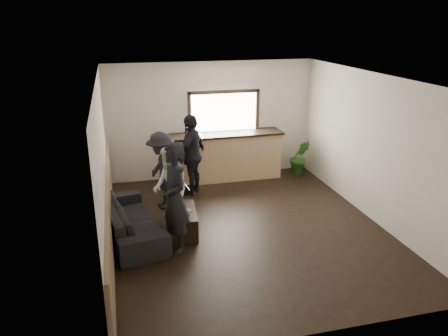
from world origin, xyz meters
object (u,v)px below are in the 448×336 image
object	(u,v)px
sofa	(130,220)
cup_b	(188,212)
person_c	(162,171)
person_d	(192,155)
cup_a	(174,204)
bar_counter	(226,153)
person_b	(170,187)
potted_plant	(300,157)
coffee_table	(181,221)
person_a	(174,198)

from	to	relation	value
sofa	cup_b	size ratio (longest dim) A/B	23.89
person_c	person_d	world-z (taller)	person_d
cup_a	cup_b	bearing A→B (deg)	-61.87
bar_counter	person_b	distance (m)	2.75
cup_b	potted_plant	bearing A→B (deg)	38.14
potted_plant	person_c	world-z (taller)	person_c
cup_b	potted_plant	xyz separation A→B (m)	(3.26, 2.56, -0.03)
coffee_table	person_a	world-z (taller)	person_a
bar_counter	potted_plant	xyz separation A→B (m)	(1.85, -0.18, -0.19)
cup_a	potted_plant	size ratio (longest dim) A/B	0.14
coffee_table	person_a	bearing A→B (deg)	-107.23
coffee_table	cup_a	bearing A→B (deg)	114.46
sofa	coffee_table	xyz separation A→B (m)	(0.91, -0.08, -0.10)
cup_b	potted_plant	world-z (taller)	potted_plant
potted_plant	person_b	bearing A→B (deg)	-150.03
person_b	person_d	xyz separation A→B (m)	(0.68, 1.47, 0.13)
person_a	person_b	bearing A→B (deg)	163.46
person_b	person_c	size ratio (longest dim) A/B	0.96
coffee_table	person_b	size ratio (longest dim) A/B	0.63
person_c	person_d	distance (m)	0.97
person_d	person_b	bearing A→B (deg)	11.07
bar_counter	person_a	xyz separation A→B (m)	(-1.70, -3.15, 0.30)
potted_plant	person_d	xyz separation A→B (m)	(-2.82, -0.55, 0.45)
person_b	person_d	distance (m)	1.62
bar_counter	cup_b	distance (m)	3.08
person_a	person_d	xyz separation A→B (m)	(0.73, 2.42, -0.04)
coffee_table	person_d	xyz separation A→B (m)	(0.55, 1.83, 0.68)
person_b	bar_counter	bearing A→B (deg)	135.21
potted_plant	coffee_table	bearing A→B (deg)	-144.68
sofa	coffee_table	bearing A→B (deg)	-105.30
bar_counter	cup_b	xyz separation A→B (m)	(-1.41, -2.74, -0.17)
cup_b	person_b	xyz separation A→B (m)	(-0.25, 0.54, 0.30)
bar_counter	person_c	bearing A→B (deg)	-141.72
cup_b	person_a	size ratio (longest dim) A/B	0.05
coffee_table	person_d	size ratio (longest dim) A/B	0.54
cup_a	person_d	world-z (taller)	person_d
bar_counter	person_c	distance (m)	2.18
cup_a	cup_b	xyz separation A→B (m)	(0.20, -0.37, -0.01)
person_a	person_d	distance (m)	2.53
coffee_table	cup_b	world-z (taller)	cup_b
person_d	potted_plant	bearing A→B (deg)	137.14
bar_counter	potted_plant	distance (m)	1.87
bar_counter	sofa	xyz separation A→B (m)	(-2.42, -2.49, -0.32)
coffee_table	cup_b	bearing A→B (deg)	-57.90
cup_a	coffee_table	bearing A→B (deg)	-65.54
person_a	sofa	bearing A→B (deg)	-146.33
sofa	person_b	world-z (taller)	person_b
coffee_table	person_c	xyz separation A→B (m)	(-0.19, 1.22, 0.59)
coffee_table	person_d	bearing A→B (deg)	73.37
potted_plant	person_c	xyz separation A→B (m)	(-3.56, -1.17, 0.35)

